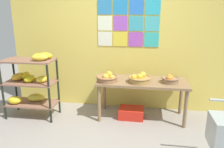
{
  "coord_description": "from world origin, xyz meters",
  "views": [
    {
      "loc": [
        0.46,
        -2.56,
        1.88
      ],
      "look_at": [
        -0.08,
        0.94,
        0.86
      ],
      "focal_mm": 36.08,
      "sensor_mm": 36.0,
      "label": 1
    }
  ],
  "objects_px": {
    "fruit_basket_left": "(139,79)",
    "fruit_basket_centre": "(107,78)",
    "display_table": "(142,85)",
    "produce_crate_under_table": "(131,113)",
    "banana_shelf_unit": "(31,80)",
    "fruit_basket_right": "(170,79)"
  },
  "relations": [
    {
      "from": "banana_shelf_unit",
      "to": "display_table",
      "type": "height_order",
      "value": "banana_shelf_unit"
    },
    {
      "from": "display_table",
      "to": "fruit_basket_centre",
      "type": "distance_m",
      "value": 0.62
    },
    {
      "from": "banana_shelf_unit",
      "to": "fruit_basket_left",
      "type": "distance_m",
      "value": 1.89
    },
    {
      "from": "display_table",
      "to": "produce_crate_under_table",
      "type": "height_order",
      "value": "display_table"
    },
    {
      "from": "banana_shelf_unit",
      "to": "fruit_basket_centre",
      "type": "distance_m",
      "value": 1.34
    },
    {
      "from": "banana_shelf_unit",
      "to": "fruit_basket_centre",
      "type": "bearing_deg",
      "value": 4.89
    },
    {
      "from": "fruit_basket_left",
      "to": "fruit_basket_centre",
      "type": "relative_size",
      "value": 1.0
    },
    {
      "from": "display_table",
      "to": "fruit_basket_right",
      "type": "relative_size",
      "value": 5.32
    },
    {
      "from": "fruit_basket_left",
      "to": "fruit_basket_centre",
      "type": "height_order",
      "value": "fruit_basket_left"
    },
    {
      "from": "banana_shelf_unit",
      "to": "fruit_basket_left",
      "type": "height_order",
      "value": "banana_shelf_unit"
    },
    {
      "from": "fruit_basket_centre",
      "to": "fruit_basket_right",
      "type": "bearing_deg",
      "value": 3.67
    },
    {
      "from": "produce_crate_under_table",
      "to": "fruit_basket_left",
      "type": "bearing_deg",
      "value": -24.4
    },
    {
      "from": "fruit_basket_right",
      "to": "produce_crate_under_table",
      "type": "relative_size",
      "value": 0.66
    },
    {
      "from": "display_table",
      "to": "fruit_basket_left",
      "type": "relative_size",
      "value": 4.13
    },
    {
      "from": "fruit_basket_right",
      "to": "produce_crate_under_table",
      "type": "height_order",
      "value": "fruit_basket_right"
    },
    {
      "from": "fruit_basket_centre",
      "to": "produce_crate_under_table",
      "type": "bearing_deg",
      "value": 9.57
    },
    {
      "from": "banana_shelf_unit",
      "to": "fruit_basket_left",
      "type": "bearing_deg",
      "value": 3.9
    },
    {
      "from": "display_table",
      "to": "produce_crate_under_table",
      "type": "xyz_separation_m",
      "value": [
        -0.17,
        -0.04,
        -0.51
      ]
    },
    {
      "from": "fruit_basket_right",
      "to": "fruit_basket_centre",
      "type": "bearing_deg",
      "value": -176.33
    },
    {
      "from": "fruit_basket_left",
      "to": "banana_shelf_unit",
      "type": "bearing_deg",
      "value": -176.1
    },
    {
      "from": "banana_shelf_unit",
      "to": "fruit_basket_right",
      "type": "relative_size",
      "value": 4.04
    },
    {
      "from": "fruit_basket_centre",
      "to": "produce_crate_under_table",
      "type": "xyz_separation_m",
      "value": [
        0.42,
        0.07,
        -0.66
      ]
    }
  ]
}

